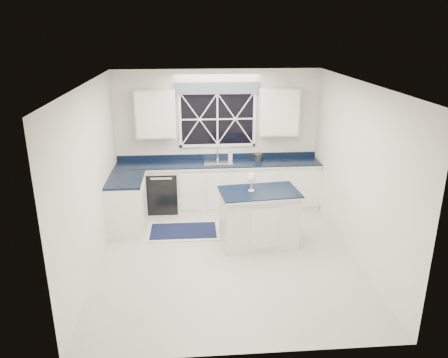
{
  "coord_description": "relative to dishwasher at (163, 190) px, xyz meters",
  "views": [
    {
      "loc": [
        -0.53,
        -6.17,
        3.46
      ],
      "look_at": [
        -0.01,
        0.4,
        1.15
      ],
      "focal_mm": 35.0,
      "sensor_mm": 36.0,
      "label": 1
    }
  ],
  "objects": [
    {
      "name": "island",
      "position": [
        1.66,
        -1.6,
        0.06
      ],
      "size": [
        1.33,
        0.89,
        0.94
      ],
      "rotation": [
        0.0,
        0.0,
        0.1
      ],
      "color": "white",
      "rests_on": "ground"
    },
    {
      "name": "soap_bottle",
      "position": [
        1.35,
        0.22,
        0.62
      ],
      "size": [
        0.08,
        0.09,
        0.18
      ],
      "primitive_type": "imported",
      "rotation": [
        0.0,
        0.0,
        -0.03
      ],
      "color": "silver",
      "rests_on": "countertop"
    },
    {
      "name": "wine_glass",
      "position": [
        1.53,
        -1.57,
        0.73
      ],
      "size": [
        0.12,
        0.12,
        0.29
      ],
      "color": "white",
      "rests_on": "island"
    },
    {
      "name": "base_cabinets",
      "position": [
        0.77,
        -0.17,
        0.04
      ],
      "size": [
        3.99,
        1.6,
        0.9
      ],
      "color": "white",
      "rests_on": "ground"
    },
    {
      "name": "rug",
      "position": [
        0.4,
        -1.06,
        -0.4
      ],
      "size": [
        1.31,
        0.8,
        0.02
      ],
      "rotation": [
        0.0,
        0.0,
        -0.0
      ],
      "color": "beige",
      "rests_on": "ground"
    },
    {
      "name": "dishwasher",
      "position": [
        0.0,
        0.0,
        0.0
      ],
      "size": [
        0.6,
        0.58,
        0.82
      ],
      "primitive_type": "cube",
      "color": "black",
      "rests_on": "ground"
    },
    {
      "name": "ground",
      "position": [
        1.1,
        -1.95,
        -0.41
      ],
      "size": [
        4.5,
        4.5,
        0.0
      ],
      "primitive_type": "plane",
      "color": "#AFB0AB",
      "rests_on": "ground"
    },
    {
      "name": "faucet",
      "position": [
        1.1,
        0.19,
        0.69
      ],
      "size": [
        0.05,
        0.2,
        0.3
      ],
      "color": "silver",
      "rests_on": "countertop"
    },
    {
      "name": "countertop",
      "position": [
        1.1,
        0.0,
        0.51
      ],
      "size": [
        3.98,
        0.64,
        0.04
      ],
      "primitive_type": "cube",
      "color": "black",
      "rests_on": "base_cabinets"
    },
    {
      "name": "back_wall",
      "position": [
        1.1,
        0.3,
        0.94
      ],
      "size": [
        4.0,
        0.1,
        2.7
      ],
      "primitive_type": "cube",
      "color": "silver",
      "rests_on": "ground"
    },
    {
      "name": "window",
      "position": [
        1.1,
        0.25,
        1.42
      ],
      "size": [
        1.65,
        0.09,
        1.26
      ],
      "color": "black",
      "rests_on": "ground"
    },
    {
      "name": "upper_cabinets",
      "position": [
        1.1,
        0.13,
        1.49
      ],
      "size": [
        3.1,
        0.34,
        0.9
      ],
      "color": "white",
      "rests_on": "ground"
    },
    {
      "name": "kettle",
      "position": [
        1.9,
        0.1,
        0.61
      ],
      "size": [
        0.25,
        0.2,
        0.18
      ],
      "rotation": [
        0.0,
        0.0,
        -0.35
      ],
      "color": "#2D2D30",
      "rests_on": "countertop"
    }
  ]
}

